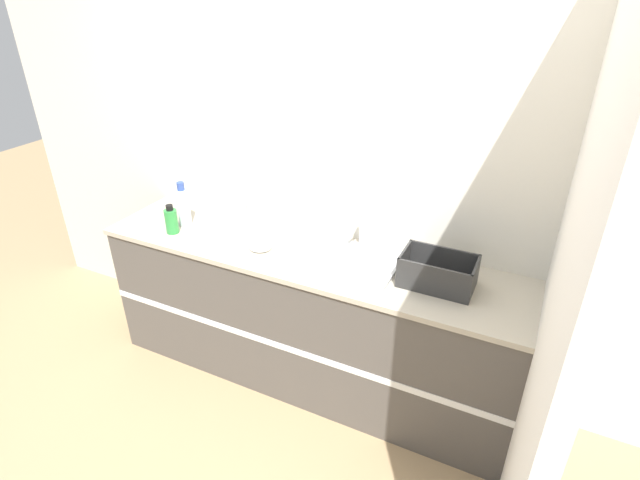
{
  "coord_description": "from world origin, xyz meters",
  "views": [
    {
      "loc": [
        1.13,
        -1.86,
        2.29
      ],
      "look_at": [
        0.1,
        0.26,
        1.02
      ],
      "focal_mm": 28.0,
      "sensor_mm": 36.0,
      "label": 1
    }
  ],
  "objects": [
    {
      "name": "sink",
      "position": [
        0.25,
        0.3,
        0.91
      ],
      "size": [
        0.54,
        0.4,
        0.23
      ],
      "color": "silver",
      "rests_on": "counter_cabinet"
    },
    {
      "name": "ground_plane",
      "position": [
        0.0,
        0.0,
        0.0
      ],
      "size": [
        12.0,
        12.0,
        0.0
      ],
      "primitive_type": "plane",
      "color": "tan"
    },
    {
      "name": "bottle_green",
      "position": [
        -0.84,
        0.15,
        0.98
      ],
      "size": [
        0.08,
        0.08,
        0.18
      ],
      "color": "#2D8C3D",
      "rests_on": "counter_cabinet"
    },
    {
      "name": "counter_cabinet",
      "position": [
        0.0,
        0.28,
        0.45
      ],
      "size": [
        2.49,
        0.59,
        0.9
      ],
      "color": "#514C47",
      "rests_on": "ground_plane"
    },
    {
      "name": "wall_right",
      "position": [
        1.26,
        0.28,
        1.3
      ],
      "size": [
        0.06,
        2.57,
        2.6
      ],
      "color": "silver",
      "rests_on": "ground_plane"
    },
    {
      "name": "paper_towel_roll",
      "position": [
        -0.26,
        0.22,
        1.04
      ],
      "size": [
        0.13,
        0.13,
        0.29
      ],
      "color": "#4C4C51",
      "rests_on": "counter_cabinet"
    },
    {
      "name": "wall_back",
      "position": [
        0.0,
        0.6,
        1.3
      ],
      "size": [
        4.87,
        0.06,
        2.6
      ],
      "color": "beige",
      "rests_on": "ground_plane"
    },
    {
      "name": "bottle_clear",
      "position": [
        -0.84,
        0.28,
        1.02
      ],
      "size": [
        0.08,
        0.08,
        0.28
      ],
      "color": "silver",
      "rests_on": "counter_cabinet"
    },
    {
      "name": "dish_rack",
      "position": [
        0.74,
        0.29,
        0.96
      ],
      "size": [
        0.37,
        0.22,
        0.16
      ],
      "color": "#2D2D2D",
      "rests_on": "counter_cabinet"
    }
  ]
}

